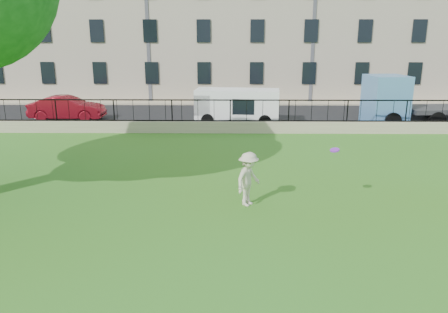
{
  "coord_description": "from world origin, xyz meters",
  "views": [
    {
      "loc": [
        -0.03,
        -10.19,
        4.87
      ],
      "look_at": [
        -0.21,
        3.5,
        1.07
      ],
      "focal_mm": 35.0,
      "sensor_mm": 36.0,
      "label": 1
    }
  ],
  "objects_px": {
    "man": "(248,179)",
    "white_van": "(237,107)",
    "red_sedan": "(67,108)",
    "frisbee": "(335,150)",
    "blue_truck": "(425,100)"
  },
  "relations": [
    {
      "from": "frisbee",
      "to": "white_van",
      "type": "relative_size",
      "value": 0.06
    },
    {
      "from": "man",
      "to": "red_sedan",
      "type": "bearing_deg",
      "value": 72.06
    },
    {
      "from": "frisbee",
      "to": "red_sedan",
      "type": "xyz_separation_m",
      "value": [
        -12.68,
        13.47,
        -0.99
      ]
    },
    {
      "from": "man",
      "to": "white_van",
      "type": "height_order",
      "value": "white_van"
    },
    {
      "from": "man",
      "to": "white_van",
      "type": "relative_size",
      "value": 0.35
    },
    {
      "from": "frisbee",
      "to": "red_sedan",
      "type": "distance_m",
      "value": 18.52
    },
    {
      "from": "frisbee",
      "to": "white_van",
      "type": "distance_m",
      "value": 12.76
    },
    {
      "from": "man",
      "to": "frisbee",
      "type": "bearing_deg",
      "value": -55.87
    },
    {
      "from": "white_van",
      "to": "blue_truck",
      "type": "bearing_deg",
      "value": 5.64
    },
    {
      "from": "red_sedan",
      "to": "blue_truck",
      "type": "bearing_deg",
      "value": -93.03
    },
    {
      "from": "frisbee",
      "to": "man",
      "type": "bearing_deg",
      "value": 179.31
    },
    {
      "from": "frisbee",
      "to": "red_sedan",
      "type": "height_order",
      "value": "frisbee"
    },
    {
      "from": "red_sedan",
      "to": "frisbee",
      "type": "bearing_deg",
      "value": -137.0
    },
    {
      "from": "frisbee",
      "to": "blue_truck",
      "type": "distance_m",
      "value": 14.79
    },
    {
      "from": "man",
      "to": "frisbee",
      "type": "height_order",
      "value": "frisbee"
    }
  ]
}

